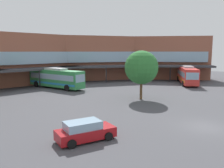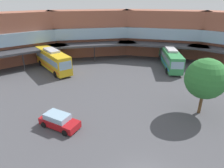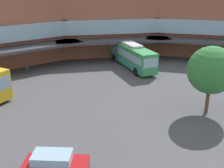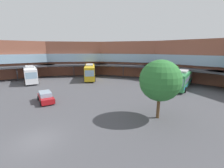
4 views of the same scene
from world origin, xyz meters
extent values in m
plane|color=#47474C|center=(0.00, 0.00, 0.00)|extent=(125.48, 125.48, 0.00)
cube|color=#93543F|center=(34.22, 15.92, 5.06)|extent=(13.39, 19.62, 10.11)
cube|color=#8CADC6|center=(33.67, 15.67, 5.39)|extent=(12.82, 18.02, 2.36)
cube|color=#38383D|center=(29.68, 13.81, 3.37)|extent=(11.58, 18.78, 0.40)
cylinder|color=#2D2D33|center=(28.23, 13.14, 1.69)|extent=(0.20, 0.20, 3.37)
cube|color=#93543F|center=(23.76, 29.32, 5.06)|extent=(18.42, 16.53, 10.11)
cube|color=#8CADC6|center=(23.39, 28.85, 5.39)|extent=(17.11, 15.53, 2.36)
cube|color=#38383D|center=(20.62, 25.43, 3.37)|extent=(17.16, 14.98, 0.40)
cylinder|color=#2D2D33|center=(19.61, 24.19, 1.69)|extent=(0.20, 0.20, 3.37)
cube|color=#93543F|center=(8.50, 36.77, 5.06)|extent=(19.72, 10.09, 10.11)
cube|color=#8CADC6|center=(8.36, 36.19, 5.39)|extent=(17.94, 9.90, 2.36)
cube|color=#38383D|center=(7.37, 31.90, 3.37)|extent=(19.27, 8.14, 0.40)
cylinder|color=#2D2D33|center=(7.01, 30.34, 1.69)|extent=(0.20, 0.20, 3.37)
cube|color=red|center=(27.24, 9.17, 1.84)|extent=(12.10, 7.27, 2.98)
cube|color=#8CADC6|center=(27.24, 9.17, 2.20)|extent=(11.46, 7.03, 0.96)
cube|color=orange|center=(27.24, 9.17, 1.01)|extent=(11.89, 7.20, 0.36)
cube|color=#8CADC6|center=(21.76, 6.73, 2.20)|extent=(1.03, 2.13, 1.31)
cube|color=#B2B2B7|center=(27.24, 9.17, 3.51)|extent=(4.71, 3.42, 0.36)
cylinder|color=black|center=(24.01, 6.32, 0.55)|extent=(1.13, 0.72, 1.10)
cylinder|color=black|center=(22.96, 8.68, 0.55)|extent=(1.13, 0.72, 1.10)
cylinder|color=black|center=(31.52, 9.66, 0.55)|extent=(1.13, 0.72, 1.10)
cylinder|color=black|center=(30.47, 12.02, 0.55)|extent=(1.13, 0.72, 1.10)
cube|color=#338C4C|center=(8.35, 27.50, 1.83)|extent=(2.96, 12.16, 2.96)
cube|color=#8CADC6|center=(8.35, 27.50, 2.19)|extent=(2.98, 11.44, 0.95)
cube|color=#267FBF|center=(8.35, 27.50, 1.00)|extent=(2.98, 11.92, 0.36)
cube|color=#8CADC6|center=(8.10, 21.52, 2.19)|extent=(2.17, 0.21, 1.30)
cube|color=#B2B2B7|center=(8.35, 27.50, 3.49)|extent=(1.90, 4.41, 0.36)
cylinder|color=black|center=(9.41, 23.35, 0.55)|extent=(0.35, 1.11, 1.10)
cylinder|color=black|center=(6.95, 23.45, 0.55)|extent=(0.35, 1.11, 1.10)
cylinder|color=black|center=(9.75, 31.55, 0.55)|extent=(0.35, 1.11, 1.10)
cylinder|color=black|center=(7.29, 31.65, 0.55)|extent=(0.35, 1.11, 1.10)
cube|color=#A51419|center=(-8.22, 6.84, 0.55)|extent=(4.74, 3.58, 0.75)
cube|color=#8CADC6|center=(-8.44, 6.95, 1.23)|extent=(3.07, 2.60, 0.60)
cylinder|color=black|center=(-6.52, 6.99, 0.33)|extent=(0.69, 0.49, 0.66)
cylinder|color=black|center=(-7.33, 5.38, 0.33)|extent=(0.69, 0.49, 0.66)
cylinder|color=black|center=(-9.11, 8.30, 0.33)|extent=(0.69, 0.49, 0.66)
cylinder|color=black|center=(-9.92, 6.69, 0.33)|extent=(0.69, 0.49, 0.66)
cylinder|color=brown|center=(7.83, 10.14, 1.59)|extent=(0.36, 0.36, 3.18)
sphere|color=#2D7233|center=(7.83, 10.14, 4.46)|extent=(4.64, 4.64, 4.64)
camera|label=1|loc=(-21.23, -4.03, 6.68)|focal=37.42mm
camera|label=2|loc=(-2.12, -10.56, 12.88)|focal=31.57mm
camera|label=3|loc=(-11.09, -9.13, 12.35)|focal=44.20mm
camera|label=4|loc=(11.73, -6.66, 7.83)|focal=24.18mm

